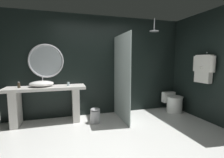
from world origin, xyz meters
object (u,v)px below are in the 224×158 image
(tumbler_cup, at_px, (68,84))
(hanging_bathrobe, at_px, (203,68))
(toilet, at_px, (173,103))
(waste_bin, at_px, (95,115))
(soap_dispenser, at_px, (19,85))
(round_wall_mirror, at_px, (46,61))
(vessel_sink, at_px, (42,84))
(rain_shower_head, at_px, (154,30))

(tumbler_cup, relative_size, hanging_bathrobe, 0.12)
(toilet, distance_m, waste_bin, 2.29)
(soap_dispenser, height_order, hanging_bathrobe, hanging_bathrobe)
(tumbler_cup, bearing_deg, round_wall_mirror, 150.49)
(vessel_sink, relative_size, tumbler_cup, 5.81)
(soap_dispenser, xyz_separation_m, rain_shower_head, (3.17, -0.18, 1.29))
(soap_dispenser, height_order, rain_shower_head, rain_shower_head)
(vessel_sink, bearing_deg, rain_shower_head, -4.80)
(soap_dispenser, height_order, toilet, soap_dispenser)
(rain_shower_head, height_order, toilet, rain_shower_head)
(vessel_sink, bearing_deg, soap_dispenser, -174.27)
(vessel_sink, bearing_deg, hanging_bathrobe, -13.93)
(toilet, bearing_deg, rain_shower_head, -174.61)
(vessel_sink, distance_m, soap_dispenser, 0.45)
(vessel_sink, height_order, tumbler_cup, vessel_sink)
(round_wall_mirror, height_order, hanging_bathrobe, round_wall_mirror)
(waste_bin, bearing_deg, round_wall_mirror, 152.17)
(round_wall_mirror, distance_m, toilet, 3.57)
(soap_dispenser, relative_size, waste_bin, 0.38)
(toilet, bearing_deg, waste_bin, -175.43)
(rain_shower_head, bearing_deg, soap_dispenser, 176.70)
(soap_dispenser, bearing_deg, vessel_sink, 5.73)
(vessel_sink, xyz_separation_m, soap_dispenser, (-0.45, -0.05, -0.01))
(soap_dispenser, bearing_deg, tumbler_cup, -0.47)
(soap_dispenser, bearing_deg, round_wall_mirror, 25.99)
(soap_dispenser, relative_size, toilet, 0.23)
(vessel_sink, height_order, waste_bin, vessel_sink)
(vessel_sink, xyz_separation_m, toilet, (3.44, -0.16, -0.67))
(rain_shower_head, xyz_separation_m, waste_bin, (-1.55, -0.11, -2.03))
(round_wall_mirror, relative_size, hanging_bathrobe, 1.11)
(round_wall_mirror, bearing_deg, tumbler_cup, -29.51)
(rain_shower_head, relative_size, waste_bin, 0.93)
(round_wall_mirror, bearing_deg, toilet, -6.50)
(hanging_bathrobe, bearing_deg, toilet, 105.78)
(tumbler_cup, relative_size, round_wall_mirror, 0.11)
(round_wall_mirror, xyz_separation_m, toilet, (3.35, -0.38, -1.18))
(vessel_sink, distance_m, rain_shower_head, 3.01)
(toilet, bearing_deg, round_wall_mirror, 173.50)
(vessel_sink, height_order, round_wall_mirror, round_wall_mirror)
(hanging_bathrobe, bearing_deg, tumbler_cup, 164.49)
(soap_dispenser, distance_m, round_wall_mirror, 0.80)
(hanging_bathrobe, xyz_separation_m, waste_bin, (-2.49, 0.56, -1.10))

